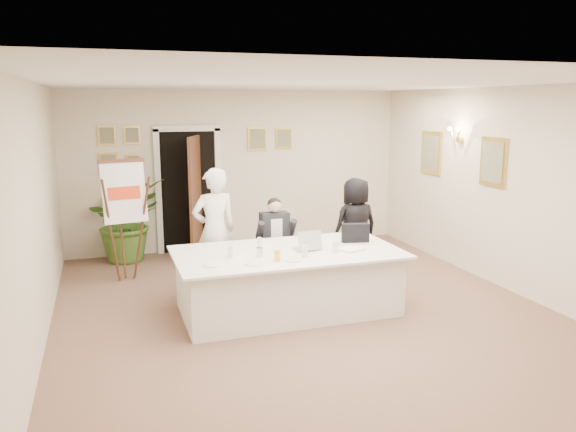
% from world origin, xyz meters
% --- Properties ---
extents(floor, '(7.00, 7.00, 0.00)m').
position_xyz_m(floor, '(0.00, 0.00, 0.00)').
color(floor, brown).
rests_on(floor, ground).
extents(ceiling, '(6.00, 7.00, 0.02)m').
position_xyz_m(ceiling, '(0.00, 0.00, 2.80)').
color(ceiling, white).
rests_on(ceiling, wall_back).
extents(wall_back, '(6.00, 0.10, 2.80)m').
position_xyz_m(wall_back, '(0.00, 3.50, 1.40)').
color(wall_back, beige).
rests_on(wall_back, floor).
extents(wall_front, '(6.00, 0.10, 2.80)m').
position_xyz_m(wall_front, '(0.00, -3.50, 1.40)').
color(wall_front, beige).
rests_on(wall_front, floor).
extents(wall_left, '(0.10, 7.00, 2.80)m').
position_xyz_m(wall_left, '(-3.00, 0.00, 1.40)').
color(wall_left, beige).
rests_on(wall_left, floor).
extents(wall_right, '(0.10, 7.00, 2.80)m').
position_xyz_m(wall_right, '(3.00, 0.00, 1.40)').
color(wall_right, beige).
rests_on(wall_right, floor).
extents(doorway, '(1.14, 0.86, 2.20)m').
position_xyz_m(doorway, '(-0.88, 3.32, 1.04)').
color(doorway, black).
rests_on(doorway, floor).
extents(pictures_back_wall, '(3.40, 0.06, 0.80)m').
position_xyz_m(pictures_back_wall, '(-0.80, 3.47, 1.85)').
color(pictures_back_wall, gold).
rests_on(pictures_back_wall, wall_back).
extents(pictures_right_wall, '(0.06, 2.20, 0.80)m').
position_xyz_m(pictures_right_wall, '(2.97, 1.20, 1.75)').
color(pictures_right_wall, gold).
rests_on(pictures_right_wall, wall_right).
extents(wall_sconce, '(0.20, 0.30, 0.24)m').
position_xyz_m(wall_sconce, '(2.90, 1.20, 2.10)').
color(wall_sconce, gold).
rests_on(wall_sconce, wall_right).
extents(conference_table, '(2.77, 1.48, 0.78)m').
position_xyz_m(conference_table, '(-0.19, 0.13, 0.39)').
color(conference_table, silver).
rests_on(conference_table, floor).
extents(seated_man, '(0.64, 0.67, 1.28)m').
position_xyz_m(seated_man, '(-0.03, 1.18, 0.64)').
color(seated_man, black).
rests_on(seated_man, floor).
extents(flip_chart, '(0.63, 0.44, 1.76)m').
position_xyz_m(flip_chart, '(-2.05, 2.02, 0.81)').
color(flip_chart, '#3F2614').
rests_on(flip_chart, floor).
extents(standing_man, '(0.69, 0.52, 1.72)m').
position_xyz_m(standing_man, '(-0.90, 1.16, 0.86)').
color(standing_man, white).
rests_on(standing_man, floor).
extents(standing_woman, '(0.76, 0.53, 1.48)m').
position_xyz_m(standing_woman, '(1.28, 1.31, 0.74)').
color(standing_woman, black).
rests_on(standing_woman, floor).
extents(potted_palm, '(1.60, 1.59, 1.34)m').
position_xyz_m(potted_palm, '(-2.00, 3.20, 0.67)').
color(potted_palm, '#3D6622').
rests_on(potted_palm, floor).
extents(laptop, '(0.35, 0.37, 0.28)m').
position_xyz_m(laptop, '(0.07, 0.15, 0.91)').
color(laptop, '#B7BABC').
rests_on(laptop, conference_table).
extents(laptop_bag, '(0.37, 0.17, 0.25)m').
position_xyz_m(laptop_bag, '(0.80, 0.28, 0.90)').
color(laptop_bag, black).
rests_on(laptop_bag, conference_table).
extents(paper_stack, '(0.35, 0.30, 0.03)m').
position_xyz_m(paper_stack, '(0.58, -0.08, 0.79)').
color(paper_stack, white).
rests_on(paper_stack, conference_table).
extents(plate_left, '(0.24, 0.24, 0.01)m').
position_xyz_m(plate_left, '(-1.19, -0.19, 0.78)').
color(plate_left, white).
rests_on(plate_left, conference_table).
extents(plate_mid, '(0.25, 0.25, 0.01)m').
position_xyz_m(plate_mid, '(-0.73, -0.30, 0.78)').
color(plate_mid, white).
rests_on(plate_mid, conference_table).
extents(plate_near, '(0.25, 0.25, 0.01)m').
position_xyz_m(plate_near, '(-0.26, -0.30, 0.78)').
color(plate_near, white).
rests_on(plate_near, conference_table).
extents(glass_a, '(0.06, 0.06, 0.14)m').
position_xyz_m(glass_a, '(-0.92, 0.06, 0.84)').
color(glass_a, silver).
rests_on(glass_a, conference_table).
extents(glass_b, '(0.07, 0.07, 0.14)m').
position_xyz_m(glass_b, '(-0.08, -0.19, 0.84)').
color(glass_b, silver).
rests_on(glass_b, conference_table).
extents(glass_c, '(0.08, 0.08, 0.14)m').
position_xyz_m(glass_c, '(0.34, -0.12, 0.84)').
color(glass_c, silver).
rests_on(glass_c, conference_table).
extents(glass_d, '(0.06, 0.06, 0.14)m').
position_xyz_m(glass_d, '(-0.48, 0.36, 0.84)').
color(glass_d, silver).
rests_on(glass_d, conference_table).
extents(oj_glass, '(0.08, 0.08, 0.13)m').
position_xyz_m(oj_glass, '(-0.44, -0.26, 0.84)').
color(oj_glass, yellow).
rests_on(oj_glass, conference_table).
extents(steel_jug, '(0.10, 0.10, 0.11)m').
position_xyz_m(steel_jug, '(-0.59, -0.02, 0.83)').
color(steel_jug, silver).
rests_on(steel_jug, conference_table).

